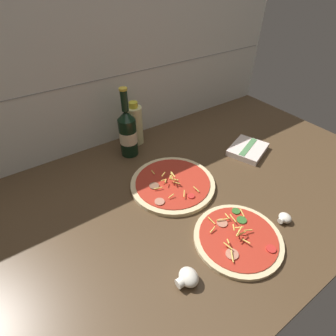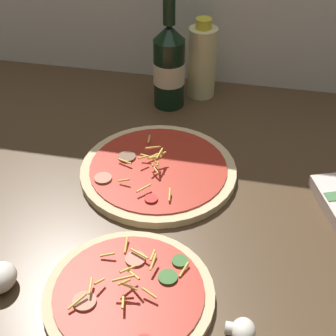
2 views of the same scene
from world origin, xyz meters
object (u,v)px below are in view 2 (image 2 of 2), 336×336
Objects in this scene: pizza_far at (158,171)px; oil_bottle at (202,61)px; pizza_near at (129,294)px; mushroom_right at (242,330)px; beer_bottle at (169,64)px.

pizza_far is 1.60× the size of oil_bottle.
pizza_near is at bearing -85.73° from pizza_far.
pizza_near and pizza_far have the same top height.
pizza_near is 1.36× the size of oil_bottle.
pizza_far is 37.51cm from mushroom_right.
beer_bottle is at bearing 110.75° from mushroom_right.
pizza_near is at bearing -90.98° from oil_bottle.
beer_bottle is 6.71× the size of mushroom_right.
mushroom_right is (22.09, -58.33, -8.66)cm from beer_bottle.
pizza_far reaches higher than mushroom_right.
pizza_near is at bearing -84.41° from beer_bottle.
oil_bottle reaches higher than pizza_near.
mushroom_right is (15.64, -64.48, -7.17)cm from oil_bottle.
beer_bottle is at bearing 97.08° from pizza_far.
pizza_far is 1.06× the size of beer_bottle.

